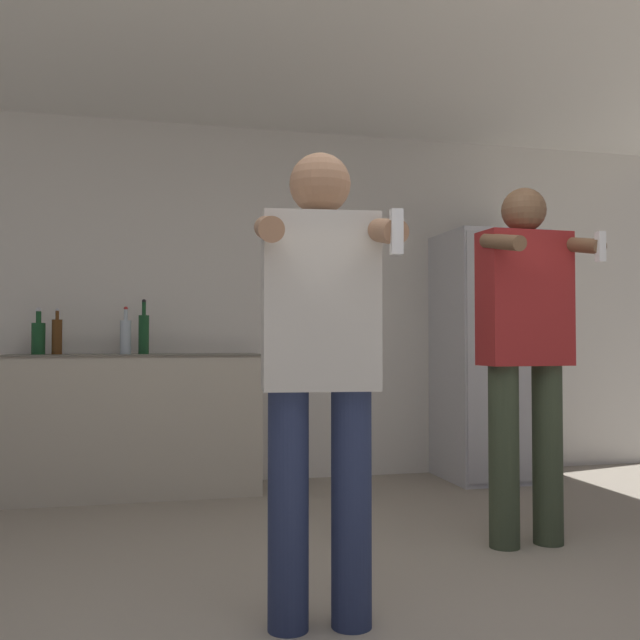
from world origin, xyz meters
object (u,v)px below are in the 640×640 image
(bottle_tall_gin, at_px, (57,336))
(person_man_side, at_px, (526,343))
(bottle_clear_vodka, at_px, (126,336))
(bottle_short_whiskey, at_px, (144,333))
(refrigerator, at_px, (488,356))
(bottle_dark_rum, at_px, (38,337))
(person_woman_foreground, at_px, (320,357))

(bottle_tall_gin, bearing_deg, person_man_side, -35.36)
(bottle_clear_vodka, xyz_separation_m, bottle_short_whiskey, (0.12, 0.00, 0.02))
(refrigerator, distance_m, bottle_tall_gin, 3.00)
(bottle_dark_rum, relative_size, bottle_clear_vodka, 0.96)
(bottle_tall_gin, bearing_deg, bottle_dark_rum, 180.00)
(bottle_clear_vodka, distance_m, bottle_tall_gin, 0.43)
(refrigerator, xyz_separation_m, person_man_side, (-0.61, -1.61, 0.10))
(refrigerator, distance_m, person_woman_foreground, 2.98)
(person_man_side, bearing_deg, bottle_short_whiskey, 137.40)
(bottle_clear_vodka, bearing_deg, person_woman_foreground, -73.25)
(refrigerator, bearing_deg, person_man_side, -110.93)
(refrigerator, relative_size, bottle_dark_rum, 5.92)
(bottle_dark_rum, distance_m, bottle_clear_vodka, 0.54)
(bottle_tall_gin, distance_m, person_woman_foreground, 2.70)
(bottle_dark_rum, distance_m, bottle_tall_gin, 0.11)
(refrigerator, xyz_separation_m, person_woman_foreground, (-1.83, -2.35, 0.05))
(refrigerator, height_order, person_man_side, refrigerator)
(bottle_dark_rum, relative_size, person_woman_foreground, 0.18)
(refrigerator, xyz_separation_m, bottle_short_whiskey, (-2.45, 0.08, 0.16))
(bottle_dark_rum, bearing_deg, refrigerator, -1.54)
(bottle_tall_gin, bearing_deg, refrigerator, -1.60)
(bottle_tall_gin, bearing_deg, bottle_short_whiskey, 0.00)
(refrigerator, relative_size, bottle_short_whiskey, 4.91)
(person_woman_foreground, bearing_deg, refrigerator, 52.04)
(bottle_short_whiskey, xyz_separation_m, person_woman_foreground, (0.62, -2.44, -0.11))
(bottle_tall_gin, relative_size, person_man_side, 0.17)
(bottle_clear_vodka, xyz_separation_m, person_man_side, (1.95, -1.69, -0.04))
(refrigerator, xyz_separation_m, bottle_tall_gin, (-3.00, 0.08, 0.14))
(bottle_short_whiskey, bearing_deg, refrigerator, -1.95)
(bottle_dark_rum, xyz_separation_m, bottle_clear_vodka, (0.54, 0.00, 0.01))
(refrigerator, bearing_deg, person_woman_foreground, -127.96)
(bottle_short_whiskey, distance_m, person_man_side, 2.50)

